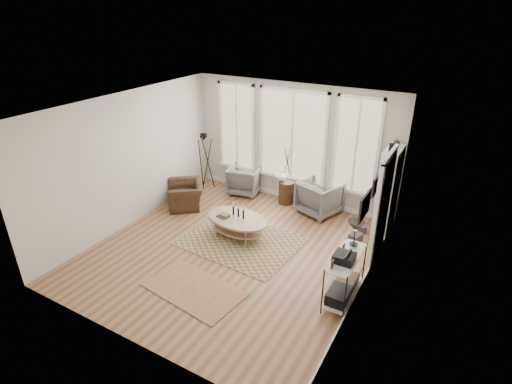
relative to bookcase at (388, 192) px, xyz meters
The scene contains 17 objects.
room 3.30m from the bookcase, 137.70° to the right, with size 5.50×5.54×2.90m.
bay_window 2.57m from the bookcase, 168.63° to the left, with size 4.14×0.12×2.24m.
door 1.10m from the bookcase, 82.91° to the right, with size 0.09×1.06×2.22m.
bookcase is the anchor object (origin of this frame).
low_shelf 2.56m from the bookcase, 91.28° to the right, with size 0.38×1.08×1.30m.
wall_art 2.66m from the bookcase, 86.75° to the right, with size 0.04×0.88×0.44m.
rug_main 3.24m from the bookcase, 142.62° to the right, with size 2.33×1.74×0.01m, color brown.
rug_runner 4.41m from the bookcase, 123.38° to the right, with size 1.72×0.96×0.01m, color brown.
coffee_table 3.22m from the bookcase, 147.13° to the right, with size 1.49×1.04×0.64m.
armchair_left 3.67m from the bookcase, behind, with size 0.78×0.80×0.73m, color slate.
armchair_right 1.62m from the bookcase, behind, with size 0.85×0.88×0.80m, color slate.
side_table 2.44m from the bookcase, behind, with size 0.38×0.38×1.59m.
vase 2.61m from the bookcase, behind, with size 0.24×0.24×0.25m, color silver.
accent_chair 4.66m from the bookcase, 165.85° to the right, with size 0.81×0.93×0.60m, color #3C2618.
tripod_camera 4.69m from the bookcase, behind, with size 0.53×0.53×1.50m.
book_stack_near 0.98m from the bookcase, 150.46° to the right, with size 0.20×0.25×0.16m, color brown.
book_stack_far 1.16m from the bookcase, 119.94° to the right, with size 0.21×0.26×0.17m, color brown.
Camera 1 is at (3.73, -5.65, 4.52)m, focal length 28.00 mm.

